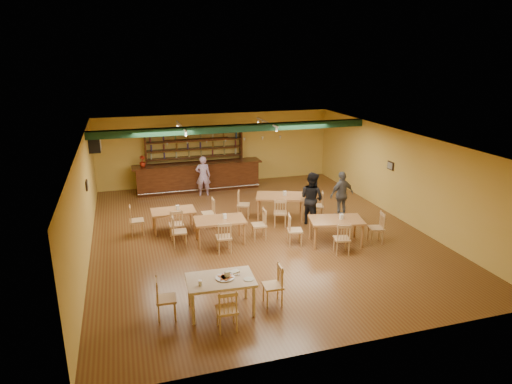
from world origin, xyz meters
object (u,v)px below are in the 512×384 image
object	(u,v)px
dining_table_c	(220,231)
patron_right_a	(312,198)
dining_table_b	(280,207)
patron_bar	(203,176)
dining_table_a	(174,220)
near_table	(221,295)
dining_table_d	(336,231)
bar_counter	(198,176)

from	to	relation	value
dining_table_c	patron_right_a	size ratio (longest dim) A/B	0.84
dining_table_b	patron_bar	world-z (taller)	patron_bar
dining_table_a	patron_right_a	distance (m)	4.52
near_table	patron_bar	distance (m)	8.48
patron_bar	patron_right_a	distance (m)	4.98
dining_table_b	near_table	xyz separation A→B (m)	(-3.21, -5.11, -0.01)
near_table	dining_table_a	bearing A→B (deg)	97.70
near_table	patron_right_a	world-z (taller)	patron_right_a
dining_table_d	near_table	bearing A→B (deg)	-134.85
patron_bar	bar_counter	bearing A→B (deg)	-76.49
dining_table_a	patron_right_a	size ratio (longest dim) A/B	0.77
dining_table_b	patron_bar	xyz separation A→B (m)	(-2.05, 3.28, 0.39)
dining_table_c	dining_table_a	bearing A→B (deg)	135.20
dining_table_b	dining_table_a	bearing A→B (deg)	-158.79
dining_table_a	dining_table_c	bearing A→B (deg)	-48.85
dining_table_b	dining_table_d	bearing A→B (deg)	-51.80
dining_table_c	patron_right_a	bearing A→B (deg)	15.13
dining_table_d	patron_right_a	bearing A→B (deg)	103.87
near_table	dining_table_b	bearing A→B (deg)	60.74
dining_table_c	bar_counter	bearing A→B (deg)	90.45
near_table	patron_right_a	bearing A→B (deg)	49.94
dining_table_a	dining_table_d	size ratio (longest dim) A/B	0.89
patron_right_a	dining_table_a	bearing A→B (deg)	53.65
dining_table_a	dining_table_d	bearing A→B (deg)	-28.91
bar_counter	dining_table_d	size ratio (longest dim) A/B	3.41
bar_counter	dining_table_c	distance (m)	5.58
dining_table_c	patron_right_a	world-z (taller)	patron_right_a
dining_table_c	dining_table_d	xyz separation A→B (m)	(3.26, -1.06, 0.01)
bar_counter	near_table	size ratio (longest dim) A/B	3.61
dining_table_a	patron_bar	size ratio (longest dim) A/B	0.85
dining_table_c	patron_right_a	distance (m)	3.33
dining_table_b	patron_right_a	xyz separation A→B (m)	(0.80, -0.80, 0.47)
dining_table_d	near_table	size ratio (longest dim) A/B	1.06
patron_bar	dining_table_c	bearing A→B (deg)	94.57
patron_bar	dining_table_a	bearing A→B (deg)	73.94
bar_counter	near_table	xyz separation A→B (m)	(-1.10, -9.22, -0.18)
bar_counter	dining_table_c	world-z (taller)	bar_counter
bar_counter	near_table	bearing A→B (deg)	-96.79
dining_table_d	dining_table_c	bearing A→B (deg)	174.48
bar_counter	patron_right_a	xyz separation A→B (m)	(2.91, -4.91, 0.31)
dining_table_b	patron_bar	bearing A→B (deg)	141.74
dining_table_b	dining_table_d	world-z (taller)	dining_table_b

